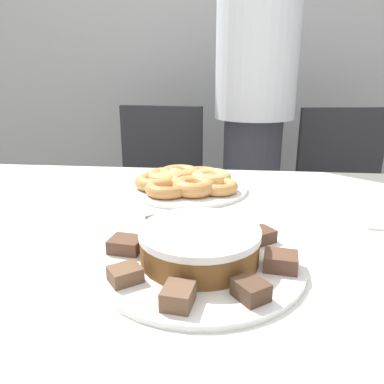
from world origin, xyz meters
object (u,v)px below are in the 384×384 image
object	(u,v)px
office_chair_left	(154,210)
plate_cake	(200,262)
person_standing	(255,102)
office_chair_right	(347,217)
frosted_cake	(200,244)
plate_donuts	(187,188)

from	to	relation	value
office_chair_left	plate_cake	distance (m)	1.13
person_standing	office_chair_left	distance (m)	0.66
office_chair_left	plate_cake	size ratio (longest dim) A/B	2.53
office_chair_left	office_chair_right	xyz separation A→B (m)	(0.87, -0.00, 0.00)
frosted_cake	office_chair_left	bearing A→B (deg)	105.74
person_standing	office_chair_right	size ratio (longest dim) A/B	1.95
plate_cake	plate_donuts	world-z (taller)	same
office_chair_left	person_standing	bearing A→B (deg)	0.63
plate_cake	plate_donuts	bearing A→B (deg)	99.11
person_standing	plate_cake	distance (m)	1.03
plate_cake	plate_donuts	size ratio (longest dim) A/B	1.06
office_chair_right	frosted_cake	bearing A→B (deg)	-126.97
office_chair_right	plate_cake	bearing A→B (deg)	-126.97
office_chair_left	office_chair_right	bearing A→B (deg)	6.67
office_chair_right	plate_cake	world-z (taller)	office_chair_right
plate_donuts	frosted_cake	xyz separation A→B (m)	(0.07, -0.41, 0.03)
plate_donuts	frosted_cake	bearing A→B (deg)	-80.89
person_standing	plate_cake	world-z (taller)	person_standing
office_chair_left	frosted_cake	xyz separation A→B (m)	(0.30, -1.05, 0.35)
plate_cake	plate_donuts	xyz separation A→B (m)	(-0.07, 0.41, 0.00)
office_chair_right	plate_donuts	world-z (taller)	office_chair_right
plate_cake	plate_donuts	distance (m)	0.42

